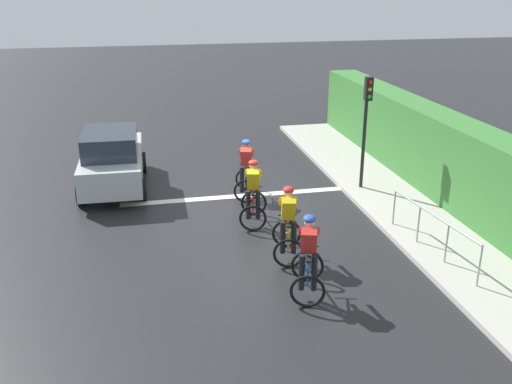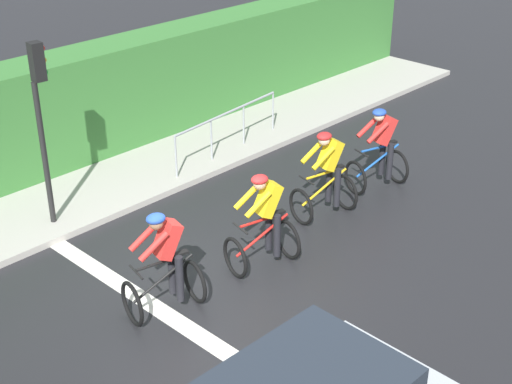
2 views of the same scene
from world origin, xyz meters
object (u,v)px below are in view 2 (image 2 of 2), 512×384
at_px(cyclist_second, 326,176).
at_px(cyclist_mid, 264,223).
at_px(cyclist_fourth, 165,265).
at_px(pedestrian_railing_kerbside, 228,123).
at_px(traffic_light_near_crossing, 41,109).
at_px(cyclist_lead, 380,150).

relative_size(cyclist_second, cyclist_mid, 1.00).
height_order(cyclist_fourth, pedestrian_railing_kerbside, cyclist_fourth).
bearing_deg(cyclist_fourth, traffic_light_near_crossing, 175.42).
bearing_deg(cyclist_lead, cyclist_second, -90.86).
height_order(cyclist_second, cyclist_fourth, same).
xyz_separation_m(cyclist_second, pedestrian_railing_kerbside, (-3.15, 0.60, -0.02)).
bearing_deg(pedestrian_railing_kerbside, traffic_light_near_crossing, -90.60).
xyz_separation_m(cyclist_second, cyclist_fourth, (0.18, -3.89, 0.00)).
bearing_deg(cyclist_lead, cyclist_fourth, -88.38).
bearing_deg(pedestrian_railing_kerbside, cyclist_mid, -36.52).
xyz_separation_m(cyclist_lead, traffic_light_near_crossing, (-3.22, -5.22, 1.43)).
bearing_deg(cyclist_fourth, cyclist_mid, 84.35).
relative_size(cyclist_fourth, pedestrian_railing_kerbside, 0.52).
height_order(cyclist_second, pedestrian_railing_kerbside, cyclist_second).
xyz_separation_m(cyclist_mid, traffic_light_near_crossing, (-3.56, -1.61, 1.43)).
bearing_deg(cyclist_fourth, cyclist_second, 92.65).
xyz_separation_m(cyclist_fourth, traffic_light_near_crossing, (-3.37, 0.27, 1.43)).
height_order(cyclist_second, cyclist_mid, same).
xyz_separation_m(cyclist_mid, cyclist_fourth, (-0.19, -1.88, 0.00)).
relative_size(cyclist_lead, traffic_light_near_crossing, 0.50).
height_order(cyclist_mid, traffic_light_near_crossing, traffic_light_near_crossing).
bearing_deg(cyclist_lead, cyclist_mid, -84.58).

